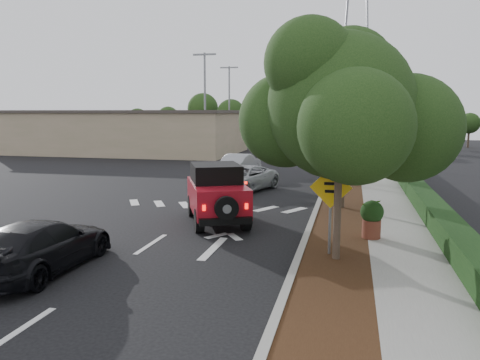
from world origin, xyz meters
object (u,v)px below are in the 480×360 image
(silver_suv_ahead, at_px, (242,179))
(speed_hump_sign, at_px, (331,198))
(red_jeep, at_px, (216,193))
(black_suv_oncoming, at_px, (42,245))

(silver_suv_ahead, relative_size, speed_hump_sign, 1.91)
(silver_suv_ahead, height_order, speed_hump_sign, speed_hump_sign)
(red_jeep, height_order, black_suv_oncoming, red_jeep)
(silver_suv_ahead, distance_m, speed_hump_sign, 11.40)
(silver_suv_ahead, bearing_deg, speed_hump_sign, -45.49)
(speed_hump_sign, bearing_deg, black_suv_oncoming, -159.76)
(silver_suv_ahead, bearing_deg, red_jeep, -65.85)
(silver_suv_ahead, distance_m, black_suv_oncoming, 13.16)
(red_jeep, xyz_separation_m, speed_hump_sign, (4.28, -3.50, 0.61))
(red_jeep, xyz_separation_m, silver_suv_ahead, (-0.62, 6.74, -0.44))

